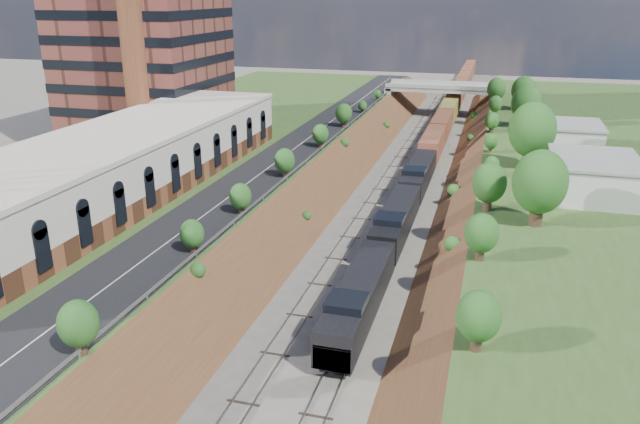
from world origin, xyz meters
TOP-DOWN VIEW (x-y plane):
  - platform_left at (-33.00, 60.00)m, footprint 44.00×180.00m
  - embankment_left at (-11.00, 60.00)m, footprint 10.00×180.00m
  - embankment_right at (11.00, 60.00)m, footprint 10.00×180.00m
  - rail_left_track at (-2.60, 60.00)m, footprint 1.58×180.00m
  - rail_right_track at (2.60, 60.00)m, footprint 1.58×180.00m
  - road at (-15.50, 60.00)m, footprint 8.00×180.00m
  - guardrail at (-11.40, 59.80)m, footprint 0.10×171.00m
  - commercial_building at (-28.00, 38.00)m, footprint 14.30×62.30m
  - smokestack at (-36.00, 56.00)m, footprint 3.20×3.20m
  - overpass at (0.00, 122.00)m, footprint 24.50×8.30m
  - white_building_near at (23.50, 52.00)m, footprint 9.00×12.00m
  - white_building_far at (23.00, 74.00)m, footprint 8.00×10.00m
  - tree_right_large at (17.00, 40.00)m, footprint 5.25×5.25m
  - tree_left_crest at (-11.80, 20.00)m, footprint 2.45×2.45m
  - freight_train at (2.60, 113.45)m, footprint 3.05×187.95m

SIDE VIEW (x-z plane):
  - embankment_left at x=-11.00m, z-range -5.00..5.00m
  - embankment_right at x=11.00m, z-range -5.00..5.00m
  - rail_left_track at x=-2.60m, z-range 0.00..0.18m
  - rail_right_track at x=2.60m, z-range 0.00..0.18m
  - platform_left at x=-33.00m, z-range 0.00..5.00m
  - freight_train at x=2.60m, z-range 0.35..4.91m
  - overpass at x=0.00m, z-range 1.22..8.62m
  - road at x=-15.50m, z-range 5.00..5.10m
  - guardrail at x=-11.40m, z-range 5.20..5.90m
  - white_building_far at x=23.00m, z-range 5.00..8.60m
  - white_building_near at x=23.50m, z-range 5.00..9.00m
  - tree_left_crest at x=-11.80m, z-range 5.26..8.82m
  - commercial_building at x=-28.00m, z-range 5.01..12.01m
  - tree_right_large at x=17.00m, z-range 5.58..13.19m
  - smokestack at x=-36.00m, z-range 5.00..45.00m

